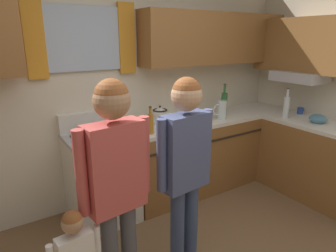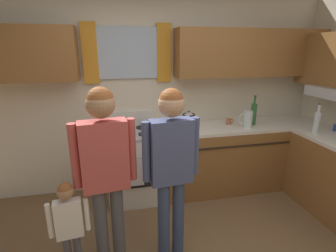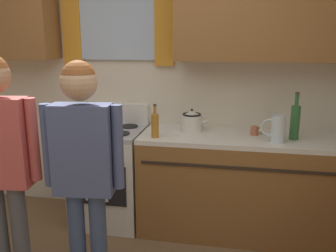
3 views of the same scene
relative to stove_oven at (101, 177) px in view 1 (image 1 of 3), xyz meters
name	(u,v)px [view 1 (image 1 of 3)]	position (x,y,z in m)	size (l,w,h in m)	color
back_wall_unit	(118,71)	(0.36, 0.28, 1.02)	(4.60, 0.42, 2.60)	beige
kitchen_counter_run	(249,154)	(1.78, -0.35, -0.02)	(2.30, 1.92, 0.90)	brown
stove_oven	(101,177)	(0.00, 0.00, 0.00)	(0.63, 0.67, 1.10)	silver
bottle_wine_green	(224,103)	(1.63, -0.03, 0.58)	(0.08, 0.08, 0.39)	#2D6633
bottle_tall_clear	(286,106)	(2.17, -0.53, 0.57)	(0.07, 0.07, 0.37)	silver
bottle_oil_amber	(150,123)	(0.48, -0.19, 0.54)	(0.06, 0.06, 0.29)	#B27223
cup_terracotta	(200,114)	(1.32, 0.05, 0.47)	(0.11, 0.07, 0.08)	#B76642
mug_cobalt_blue	(300,111)	(2.50, -0.52, 0.48)	(0.11, 0.07, 0.08)	#2D479E
stovetop_kettle	(160,115)	(0.76, 0.08, 0.53)	(0.27, 0.20, 0.21)	silver
water_pitcher	(221,110)	(1.48, -0.15, 0.54)	(0.19, 0.11, 0.22)	silver
mixing_bowl	(318,119)	(2.29, -0.88, 0.48)	(0.19, 0.19, 0.10)	teal
adult_holding_child	(116,176)	(-0.29, -1.13, 0.56)	(0.50, 0.22, 1.62)	#4C4C51
adult_in_plaid	(185,159)	(0.25, -1.11, 0.54)	(0.49, 0.22, 1.59)	#38476B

